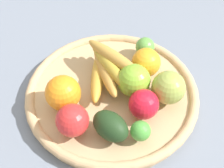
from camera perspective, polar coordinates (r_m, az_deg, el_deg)
ground_plane at (r=0.83m, az=-0.00°, el=-2.60°), size 2.40×2.40×0.00m
basket at (r=0.81m, az=-0.00°, el=-1.76°), size 0.42×0.42×0.04m
orange_1 at (r=0.75m, az=-8.39°, el=-1.53°), size 0.11×0.11×0.08m
apple_3 at (r=0.77m, az=3.76°, el=0.62°), size 0.11×0.11×0.08m
banana_bunch at (r=0.80m, az=-0.93°, el=2.92°), size 0.18×0.17×0.07m
apple_2 at (r=0.73m, az=5.47°, el=-3.49°), size 0.09×0.09×0.07m
orange_0 at (r=0.81m, az=5.86°, el=3.69°), size 0.10×0.10×0.07m
apple_0 at (r=0.76m, az=9.66°, el=-0.60°), size 0.11×0.11×0.08m
avocado at (r=0.70m, az=-0.26°, el=-7.22°), size 0.09×0.07×0.06m
apple_1 at (r=0.71m, az=-6.79°, el=-6.20°), size 0.09×0.09×0.07m
lime_1 at (r=0.87m, az=5.68°, el=6.36°), size 0.07×0.07×0.05m
lime_0 at (r=0.70m, az=4.91°, el=-8.00°), size 0.06×0.06×0.04m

